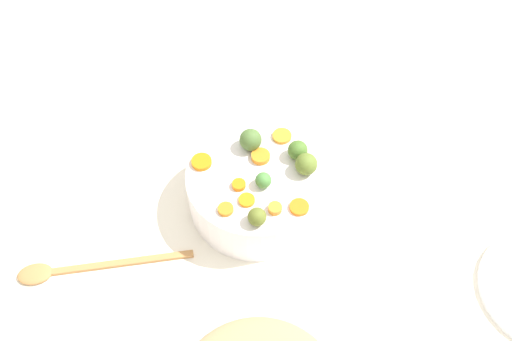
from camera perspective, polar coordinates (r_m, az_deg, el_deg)
tabletop at (r=1.12m, az=2.53°, el=-2.40°), size 2.40×2.40×0.02m
serving_bowl_carrots at (r=1.05m, az=0.00°, el=-1.89°), size 0.26×0.26×0.10m
carrot_slice_0 at (r=1.03m, az=-5.67°, el=0.89°), size 0.05×0.05×0.01m
carrot_slice_1 at (r=1.03m, az=0.48°, el=1.47°), size 0.05×0.05×0.01m
carrot_slice_2 at (r=0.99m, az=-1.79°, el=-1.49°), size 0.03×0.03×0.01m
carrot_slice_3 at (r=0.97m, az=-3.16°, el=-4.03°), size 0.04×0.04×0.01m
carrot_slice_4 at (r=0.96m, az=1.99°, el=-3.95°), size 0.03×0.03×0.01m
carrot_slice_5 at (r=1.06m, az=2.71°, el=3.59°), size 0.05×0.05×0.01m
carrot_slice_6 at (r=0.98m, az=-0.97°, el=-3.09°), size 0.04×0.04×0.01m
carrot_slice_7 at (r=0.97m, az=4.51°, el=-3.81°), size 0.05×0.05×0.01m
brussels_sprout_0 at (r=0.99m, az=0.77°, el=-1.01°), size 0.03×0.03×0.03m
brussels_sprout_1 at (r=0.94m, az=0.11°, el=-4.83°), size 0.03×0.03×0.03m
brussels_sprout_2 at (r=1.00m, az=5.22°, el=0.67°), size 0.04×0.04×0.04m
brussels_sprout_3 at (r=1.02m, az=4.35°, el=2.11°), size 0.04×0.04×0.04m
brussels_sprout_4 at (r=1.03m, az=-0.57°, el=3.21°), size 0.04×0.04×0.04m
wooden_spoon at (r=1.07m, az=-18.32°, el=-9.67°), size 0.23×0.26×0.01m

